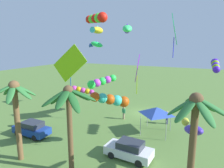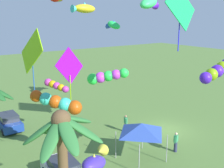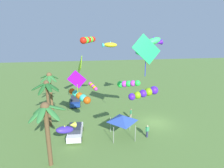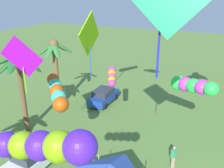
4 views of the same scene
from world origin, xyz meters
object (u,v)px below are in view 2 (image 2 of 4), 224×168
kite_diamond_5 (180,7)px  kite_diamond_9 (32,52)px  spectator_1 (126,123)px  kite_diamond_10 (70,67)px  parked_car_1 (8,121)px  festival_tent (141,128)px  palm_tree_1 (63,148)px  kite_tube_6 (106,76)px  kite_tube_7 (218,70)px  kite_fish_2 (113,25)px  kite_fish_3 (83,8)px  kite_tube_8 (56,85)px  kite_tube_11 (58,102)px  kite_fish_4 (149,3)px  kite_fish_1 (95,161)px  spectator_0 (176,142)px

kite_diamond_5 → kite_diamond_9: 11.34m
spectator_1 → kite_diamond_10: bearing=119.0°
kite_diamond_5 → kite_diamond_10: kite_diamond_5 is taller
parked_car_1 → festival_tent: size_ratio=1.37×
palm_tree_1 → kite_tube_6: size_ratio=1.97×
kite_tube_7 → spectator_1: bearing=-8.0°
kite_diamond_10 → kite_diamond_9: bearing=-1.6°
kite_fish_2 → kite_diamond_9: 10.24m
kite_tube_7 → kite_diamond_9: (12.17, 5.92, 0.14)m
kite_fish_3 → kite_tube_8: bearing=80.4°
parked_car_1 → palm_tree_1: bearing=173.4°
kite_diamond_5 → kite_tube_7: kite_diamond_5 is taller
kite_diamond_10 → kite_tube_11: 3.63m
palm_tree_1 → kite_fish_3: (10.71, -7.31, 5.87)m
festival_tent → kite_fish_2: kite_fish_2 is taller
kite_fish_4 → kite_diamond_9: size_ratio=0.62×
festival_tent → kite_tube_8: size_ratio=1.27×
kite_diamond_9 → kite_diamond_10: kite_diamond_9 is taller
festival_tent → kite_diamond_5: size_ratio=0.62×
spectator_1 → kite_fish_2: bearing=-24.5°
spectator_1 → kite_tube_7: 11.79m
kite_diamond_5 → kite_tube_7: 5.50m
kite_fish_2 → kite_diamond_5: (-10.87, 2.41, 1.50)m
kite_tube_7 → kite_tube_11: bearing=36.8°
parked_car_1 → kite_diamond_5: size_ratio=0.86×
kite_diamond_10 → parked_car_1: bearing=5.0°
palm_tree_1 → kite_diamond_5: (3.06, -10.21, 5.85)m
kite_fish_1 → kite_diamond_10: (4.36, -1.08, 3.68)m
spectator_0 → kite_fish_1: kite_fish_1 is taller
kite_fish_3 → kite_tube_6: kite_fish_3 is taller
kite_diamond_9 → kite_diamond_5: bearing=-137.9°
kite_tube_6 → kite_diamond_9: size_ratio=0.68×
kite_tube_6 → kite_tube_8: size_ratio=1.49×
spectator_0 → kite_fish_2: bearing=-8.8°
kite_fish_4 → kite_diamond_9: (1.44, 10.66, -3.80)m
kite_diamond_9 → spectator_0: bearing=-133.7°
kite_tube_7 → kite_diamond_9: kite_diamond_9 is taller
spectator_0 → spectator_1: bearing=8.4°
kite_fish_3 → kite_tube_8: 6.69m
parked_car_1 → spectator_0: (-12.01, -9.19, 0.06)m
spectator_1 → kite_fish_1: 12.38m
kite_fish_1 → kite_tube_7: 8.15m
kite_diamond_9 → kite_diamond_10: bearing=178.4°
palm_tree_1 → kite_fish_2: 19.29m
kite_tube_8 → kite_diamond_10: kite_diamond_10 is taller
palm_tree_1 → kite_tube_7: 9.23m
kite_fish_4 → kite_tube_8: 11.18m
kite_tube_11 → kite_fish_3: bearing=-48.5°
kite_fish_4 → kite_diamond_5: bearing=153.0°
palm_tree_1 → kite_fish_1: 2.07m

